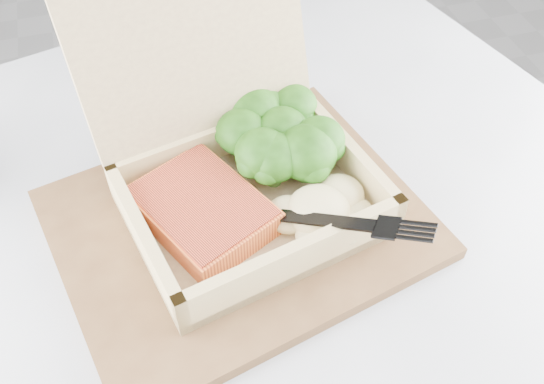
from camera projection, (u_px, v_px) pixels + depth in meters
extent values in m
cube|color=#B6B8C1|center=(260.00, 273.00, 0.53)|extent=(0.97, 0.97, 0.03)
cube|color=brown|center=(239.00, 224.00, 0.54)|extent=(0.36, 0.31, 0.01)
cube|color=tan|center=(253.00, 211.00, 0.54)|extent=(0.24, 0.20, 0.01)
cube|color=tan|center=(145.00, 243.00, 0.49)|extent=(0.04, 0.16, 0.04)
cube|color=tan|center=(347.00, 160.00, 0.56)|extent=(0.04, 0.16, 0.04)
cube|color=tan|center=(296.00, 261.00, 0.48)|extent=(0.20, 0.05, 0.04)
cube|color=tan|center=(215.00, 146.00, 0.57)|extent=(0.20, 0.05, 0.04)
cube|color=tan|center=(194.00, 46.00, 0.51)|extent=(0.21, 0.10, 0.16)
cube|color=orange|center=(203.00, 210.00, 0.52)|extent=(0.13, 0.14, 0.02)
ellipsoid|color=#C8BB81|center=(318.00, 210.00, 0.51)|extent=(0.09, 0.08, 0.03)
cube|color=black|center=(245.00, 198.00, 0.51)|extent=(0.09, 0.08, 0.04)
cube|color=black|center=(339.00, 228.00, 0.49)|extent=(0.05, 0.05, 0.02)
cube|color=white|center=(157.00, 114.00, 0.65)|extent=(0.11, 0.16, 0.00)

